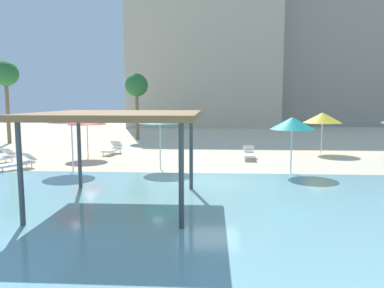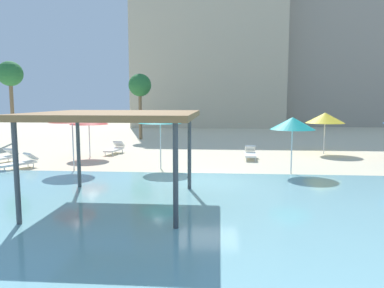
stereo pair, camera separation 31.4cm
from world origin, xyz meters
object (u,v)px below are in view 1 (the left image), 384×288
Objects in this scene: lounge_chair_1 at (18,163)px; lounge_chair_4 at (249,153)px; shade_pavilion at (119,117)px; lounge_chair_0 at (113,149)px; beach_umbrella_yellow_5 at (322,118)px; beach_umbrella_teal_1 at (160,117)px; beach_umbrella_red_7 at (71,116)px; palm_tree_0 at (6,75)px; beach_umbrella_teal_4 at (292,123)px; beach_umbrella_red_3 at (87,119)px; palm_tree_2 at (137,86)px; lounge_chair_3 at (0,157)px.

lounge_chair_4 is (11.42, 3.88, 0.00)m from lounge_chair_1.
lounge_chair_0 is (-3.30, 10.94, -2.45)m from shade_pavilion.
lounge_chair_0 is (-13.01, -1.00, -1.90)m from beach_umbrella_yellow_5.
shade_pavilion is 6.15m from beach_umbrella_teal_1.
beach_umbrella_teal_1 is 6.42m from lounge_chair_0.
beach_umbrella_red_7 is at bearing -61.17° from lounge_chair_4.
beach_umbrella_yellow_5 reaches higher than lounge_chair_0.
beach_umbrella_teal_4 is at bearing -28.72° from palm_tree_0.
lounge_chair_4 is (9.28, 0.18, -1.90)m from beach_umbrella_red_3.
lounge_chair_1 is at bearing -175.88° from beach_umbrella_teal_1.
palm_tree_2 reaches higher than shade_pavilion.
beach_umbrella_yellow_5 is at bearing 26.15° from beach_umbrella_red_7.
shade_pavilion is at bearing 67.50° from lounge_chair_3.
beach_umbrella_red_7 is 1.44× the size of lounge_chair_3.
beach_umbrella_red_7 is 0.46× the size of palm_tree_0.
lounge_chair_3 and lounge_chair_4 have the same top height.
beach_umbrella_red_7 reaches higher than lounge_chair_3.
beach_umbrella_teal_1 is 4.10m from beach_umbrella_red_7.
palm_tree_2 reaches higher than lounge_chair_3.
lounge_chair_3 is at bearing -44.10° from lounge_chair_0.
beach_umbrella_red_3 is 4.03m from beach_umbrella_red_7.
palm_tree_0 is 9.94m from palm_tree_2.
beach_umbrella_teal_4 is at bearing 101.58° from lounge_chair_3.
beach_umbrella_yellow_5 is at bearing 120.19° from lounge_chair_4.
beach_umbrella_yellow_5 is 17.46m from lounge_chair_1.
beach_umbrella_teal_4 is 1.00× the size of beach_umbrella_yellow_5.
lounge_chair_0 is at bearing -27.84° from palm_tree_0.
beach_umbrella_yellow_5 is 23.10m from palm_tree_0.
beach_umbrella_red_3 is 1.32× the size of lounge_chair_4.
lounge_chair_0 is at bearing 145.72° from lounge_chair_3.
beach_umbrella_red_7 reaches higher than lounge_chair_4.
lounge_chair_4 is at bearing 110.00° from beach_umbrella_teal_4.
beach_umbrella_teal_4 is 10.11m from beach_umbrella_red_7.
beach_umbrella_red_3 reaches higher than lounge_chair_0.
beach_umbrella_yellow_5 is 0.89× the size of beach_umbrella_red_7.
beach_umbrella_teal_1 is 0.50× the size of palm_tree_2.
beach_umbrella_teal_4 is 22.19m from palm_tree_0.
palm_tree_0 is at bearing 151.28° from beach_umbrella_teal_4.
lounge_chair_3 is at bearing 139.29° from shade_pavilion.
beach_umbrella_yellow_5 reaches higher than beach_umbrella_red_3.
lounge_chair_1 is 13.08m from palm_tree_0.
palm_tree_2 is at bearing -170.14° from lounge_chair_0.
shade_pavilion is 2.46× the size of lounge_chair_3.
lounge_chair_1 and lounge_chair_4 have the same top height.
beach_umbrella_teal_4 is 0.89× the size of beach_umbrella_red_7.
palm_tree_0 is (-8.52, 6.65, 2.96)m from beach_umbrella_red_3.
beach_umbrella_red_7 reaches higher than beach_umbrella_teal_1.
palm_tree_0 is at bearing -109.45° from lounge_chair_0.
beach_umbrella_red_7 is at bearing -169.38° from beach_umbrella_teal_1.
beach_umbrella_teal_4 is (10.78, -3.92, 0.05)m from beach_umbrella_red_3.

